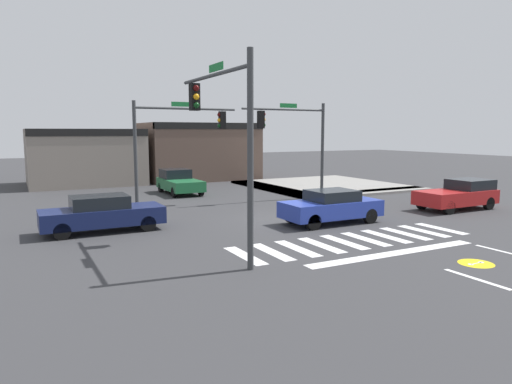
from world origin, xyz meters
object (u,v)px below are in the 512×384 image
at_px(traffic_signal_northwest, 176,133).
at_px(car_red, 459,194).
at_px(traffic_signal_southwest, 223,120).
at_px(traffic_signal_northeast, 295,132).
at_px(car_navy, 102,214).
at_px(car_blue, 331,206).
at_px(car_green, 179,182).

height_order(traffic_signal_northwest, car_red, traffic_signal_northwest).
relative_size(traffic_signal_southwest, car_red, 1.45).
height_order(traffic_signal_northeast, car_red, traffic_signal_northeast).
bearing_deg(traffic_signal_northwest, car_navy, -134.62).
xyz_separation_m(traffic_signal_southwest, car_blue, (6.14, 2.54, -3.53)).
xyz_separation_m(traffic_signal_southwest, car_navy, (-2.87, 5.32, -3.54)).
height_order(traffic_signal_southwest, car_red, traffic_signal_southwest).
bearing_deg(car_blue, car_green, -77.71).
bearing_deg(car_red, car_navy, -9.53).
distance_m(traffic_signal_northwest, car_blue, 9.21).
xyz_separation_m(car_navy, car_green, (6.32, 9.59, 0.01)).
relative_size(traffic_signal_southwest, car_green, 1.49).
distance_m(car_blue, car_green, 12.67).
bearing_deg(car_green, car_blue, 12.29).
xyz_separation_m(traffic_signal_northeast, traffic_signal_southwest, (-8.47, -9.11, 0.39)).
bearing_deg(car_navy, traffic_signal_southwest, -61.66).
xyz_separation_m(traffic_signal_northeast, car_red, (5.62, -6.63, -3.12)).
distance_m(traffic_signal_northeast, car_blue, 7.65).
bearing_deg(traffic_signal_southwest, car_red, -80.03).
height_order(traffic_signal_northwest, traffic_signal_southwest, traffic_signal_southwest).
relative_size(traffic_signal_southwest, car_blue, 1.43).
bearing_deg(car_green, traffic_signal_northwest, -19.06).
distance_m(traffic_signal_southwest, car_red, 14.73).
xyz_separation_m(traffic_signal_northwest, car_navy, (-4.62, -4.68, -3.12)).
xyz_separation_m(traffic_signal_southwest, car_red, (14.09, 2.48, -3.51)).
distance_m(car_red, car_green, 16.37).
relative_size(car_red, car_blue, 0.98).
bearing_deg(car_navy, car_green, 56.64).
xyz_separation_m(traffic_signal_northeast, car_blue, (-2.33, -6.57, -3.14)).
distance_m(traffic_signal_southwest, car_green, 15.71).
bearing_deg(car_red, car_blue, -0.43).
relative_size(traffic_signal_northeast, car_navy, 1.20).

